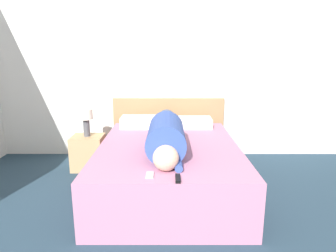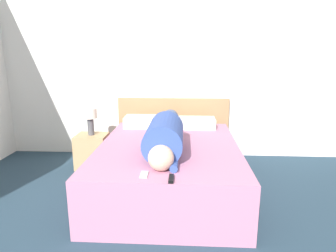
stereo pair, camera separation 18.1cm
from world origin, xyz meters
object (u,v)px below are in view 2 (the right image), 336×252
nightstand (92,151)px  table_lamp (90,117)px  tv_remote (171,179)px  bed (169,167)px  cell_phone (144,174)px  pillow_near_headboard (144,122)px  pillow_second (197,123)px  person_lying (166,134)px

nightstand → table_lamp: (-0.00, 0.00, 0.48)m
nightstand → tv_remote: tv_remote is taller
bed → nightstand: bed is taller
cell_phone → nightstand: bearing=121.5°
pillow_near_headboard → pillow_second: pillow_near_headboard is taller
person_lying → pillow_second: 1.00m
person_lying → pillow_near_headboard: size_ratio=3.43×
table_lamp → pillow_near_headboard: size_ratio=0.70×
person_lying → pillow_near_headboard: person_lying is taller
pillow_near_headboard → cell_phone: pillow_near_headboard is taller
bed → tv_remote: tv_remote is taller
pillow_near_headboard → tv_remote: bearing=-75.4°
nightstand → pillow_near_headboard: bearing=12.7°
bed → pillow_second: pillow_second is taller
nightstand → cell_phone: 1.80m
bed → pillow_second: bearing=67.1°
person_lying → pillow_second: bearing=68.7°
person_lying → table_lamp: bearing=143.9°
table_lamp → person_lying: size_ratio=0.20×
bed → nightstand: size_ratio=4.55×
person_lying → tv_remote: person_lying is taller
nightstand → cell_phone: (0.92, -1.51, 0.32)m
tv_remote → person_lying: bearing=96.7°
bed → person_lying: person_lying is taller
person_lying → cell_phone: 0.77m
pillow_near_headboard → tv_remote: 1.81m
bed → pillow_second: size_ratio=4.19×
nightstand → cell_phone: cell_phone is taller
bed → person_lying: 0.45m
pillow_near_headboard → pillow_second: size_ratio=1.05×
nightstand → table_lamp: table_lamp is taller
nightstand → person_lying: bearing=-36.1°
table_lamp → cell_phone: (0.92, -1.51, -0.16)m
bed → pillow_second: 0.93m
bed → pillow_second: (0.34, 0.79, 0.34)m
pillow_second → cell_phone: (-0.49, -1.66, -0.06)m
tv_remote → cell_phone: tv_remote is taller
person_lying → tv_remote: (0.10, -0.82, -0.15)m
cell_phone → person_lying: bearing=79.8°
nightstand → pillow_second: 1.48m
bed → cell_phone: size_ratio=15.97×
nightstand → table_lamp: 0.48m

